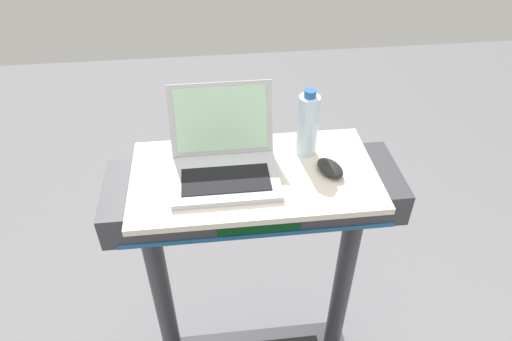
% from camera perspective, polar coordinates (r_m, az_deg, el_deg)
% --- Properties ---
extents(desk_board, '(0.73, 0.40, 0.02)m').
position_cam_1_polar(desk_board, '(1.38, -0.24, -0.64)').
color(desk_board, beige).
rests_on(desk_board, treadmill_base).
extents(laptop, '(0.31, 0.29, 0.23)m').
position_cam_1_polar(laptop, '(1.36, -3.96, 1.48)').
color(laptop, '#B7B7BC').
rests_on(laptop, desk_board).
extents(computer_mouse, '(0.10, 0.12, 0.03)m').
position_cam_1_polar(computer_mouse, '(1.38, 9.13, 0.30)').
color(computer_mouse, black).
rests_on(computer_mouse, desk_board).
extents(water_bottle, '(0.06, 0.06, 0.22)m').
position_cam_1_polar(water_bottle, '(1.41, 6.39, 5.67)').
color(water_bottle, silver).
rests_on(water_bottle, desk_board).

